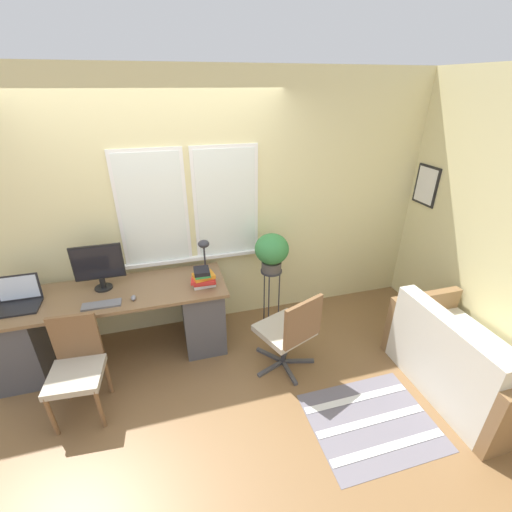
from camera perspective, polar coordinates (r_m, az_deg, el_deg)
The scene contains 16 objects.
ground_plane at distance 3.68m, azimuth -12.26°, elevation -17.50°, with size 14.00×14.00×0.00m, color brown.
wall_back_with_window at distance 3.62m, azimuth -15.16°, elevation 6.82°, with size 9.00×0.12×2.70m.
wall_right_with_picture at distance 4.14m, azimuth 30.83°, elevation 6.41°, with size 0.08×9.00×2.70m.
desk at distance 3.73m, azimuth -22.13°, elevation -10.23°, with size 2.16×0.68×0.76m.
laptop at distance 3.70m, azimuth -34.91°, elevation -6.12°, with size 0.36×0.28×0.26m.
monitor at distance 3.52m, azimuth -24.75°, elevation -1.48°, with size 0.45×0.16×0.46m.
keyboard at distance 3.37m, azimuth -24.32°, elevation -7.40°, with size 0.33×0.11×0.02m.
mouse at distance 3.35m, azimuth -19.75°, elevation -6.56°, with size 0.05×0.08×0.04m.
desk_lamp at distance 3.44m, azimuth -8.66°, elevation 1.13°, with size 0.11×0.11×0.39m.
book_stack at distance 3.35m, azimuth -8.81°, elevation -3.61°, with size 0.25×0.20×0.19m.
desk_chair_wooden at distance 3.29m, azimuth -27.76°, elevation -15.93°, with size 0.44×0.45×0.86m.
office_chair_swivel at distance 3.31m, azimuth 5.61°, elevation -12.32°, with size 0.61×0.61×0.87m.
couch_loveseat at distance 3.72m, azimuth 31.13°, elevation -15.03°, with size 0.80×1.30×0.81m.
plant_stand at distance 3.76m, azimuth 2.53°, elevation -3.82°, with size 0.23×0.23×0.73m.
potted_plant at distance 3.60m, azimuth 2.64°, elevation 0.90°, with size 0.36×0.36×0.42m.
floor_rug_striped at distance 3.32m, azimuth 18.65°, elevation -24.66°, with size 1.01×0.84×0.01m.
Camera 1 is at (0.02, -2.67, 2.53)m, focal length 24.00 mm.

